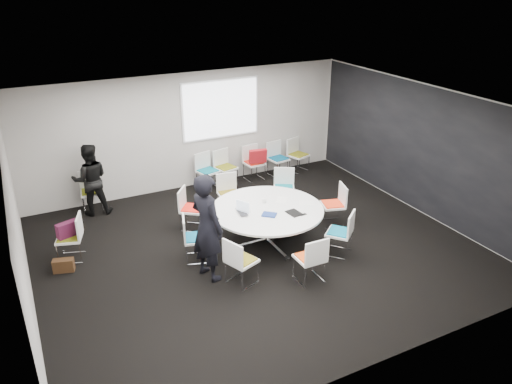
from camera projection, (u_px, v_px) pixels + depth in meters
name	position (u px, v px, depth m)	size (l,w,h in m)	color
room_shell	(261.00, 181.00, 9.13)	(8.08, 7.08, 2.88)	black
conference_table	(267.00, 217.00, 9.70)	(2.19, 2.19, 0.73)	silver
projection_screen	(221.00, 109.00, 12.06)	(1.90, 0.03, 1.35)	white
chair_ring_a	(333.00, 212.00, 10.49)	(0.56, 0.57, 0.88)	silver
chair_ring_b	(284.00, 195.00, 11.26)	(0.62, 0.62, 0.88)	silver
chair_ring_c	(229.00, 201.00, 10.97)	(0.51, 0.50, 0.88)	silver
chair_ring_d	(192.00, 216.00, 10.32)	(0.63, 0.64, 0.88)	silver
chair_ring_e	(196.00, 246.00, 9.20)	(0.56, 0.57, 0.88)	silver
chair_ring_f	(241.00, 269.00, 8.49)	(0.58, 0.59, 0.88)	silver
chair_ring_g	(310.00, 267.00, 8.57)	(0.46, 0.45, 0.88)	silver
chair_ring_h	(339.00, 241.00, 9.39)	(0.64, 0.64, 0.88)	silver
chair_back_a	(208.00, 178.00, 12.22)	(0.56, 0.55, 0.88)	silver
chair_back_b	(226.00, 174.00, 12.44)	(0.56, 0.55, 0.88)	silver
chair_back_c	(254.00, 169.00, 12.75)	(0.50, 0.48, 0.88)	silver
chair_back_d	(278.00, 165.00, 13.01)	(0.52, 0.51, 0.88)	silver
chair_back_e	(298.00, 161.00, 13.27)	(0.58, 0.57, 0.88)	silver
chair_spare_left	(72.00, 246.00, 9.22)	(0.57, 0.57, 0.88)	silver
chair_person_back	(92.00, 199.00, 11.10)	(0.51, 0.50, 0.88)	silver
person_main	(207.00, 227.00, 8.42)	(0.71, 0.46, 1.94)	black
person_back	(90.00, 180.00, 10.75)	(0.78, 0.61, 1.60)	black
laptop	(245.00, 212.00, 9.45)	(0.37, 0.24, 0.03)	#333338
laptop_lid	(243.00, 207.00, 9.39)	(0.30, 0.02, 0.22)	silver
notebook_black	(294.00, 213.00, 9.42)	(0.22, 0.30, 0.02)	black
tablet_folio	(269.00, 215.00, 9.35)	(0.26, 0.20, 0.03)	navy
papers_right	(282.00, 200.00, 9.98)	(0.30, 0.21, 0.00)	white
papers_front	(307.00, 203.00, 9.85)	(0.30, 0.21, 0.00)	silver
cup	(264.00, 201.00, 9.84)	(0.08, 0.08, 0.09)	white
phone	(303.00, 214.00, 9.37)	(0.14, 0.07, 0.01)	black
maroon_bag	(68.00, 229.00, 9.08)	(0.40, 0.14, 0.28)	#4A132E
brown_bag	(64.00, 265.00, 8.89)	(0.36, 0.16, 0.24)	#372111
red_jacket	(258.00, 156.00, 12.39)	(0.44, 0.10, 0.35)	#AD151C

